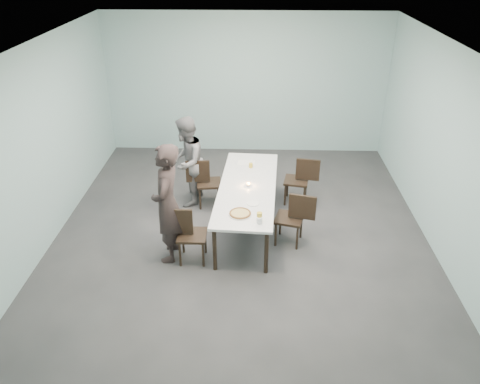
{
  "coord_description": "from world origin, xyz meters",
  "views": [
    {
      "loc": [
        0.21,
        -6.37,
        4.28
      ],
      "look_at": [
        0.0,
        -0.38,
        1.0
      ],
      "focal_mm": 35.0,
      "sensor_mm": 36.0,
      "label": 1
    }
  ],
  "objects_px": {
    "chair_near_left": "(186,231)",
    "amber_tumbler": "(251,165)",
    "diner_far": "(187,162)",
    "chair_far_left": "(204,180)",
    "diner_near": "(167,204)",
    "side_plate": "(253,204)",
    "tealight": "(248,185)",
    "table": "(247,189)",
    "pizza": "(240,213)",
    "water_tumbler": "(259,220)",
    "beer_glass": "(259,217)",
    "chair_near_right": "(295,215)",
    "chair_far_right": "(301,178)"
  },
  "relations": [
    {
      "from": "chair_near_left",
      "to": "diner_far",
      "type": "height_order",
      "value": "diner_far"
    },
    {
      "from": "diner_near",
      "to": "amber_tumbler",
      "type": "relative_size",
      "value": 22.86
    },
    {
      "from": "chair_near_right",
      "to": "amber_tumbler",
      "type": "height_order",
      "value": "chair_near_right"
    },
    {
      "from": "diner_near",
      "to": "chair_near_left",
      "type": "bearing_deg",
      "value": 73.86
    },
    {
      "from": "chair_near_left",
      "to": "amber_tumbler",
      "type": "height_order",
      "value": "chair_near_left"
    },
    {
      "from": "chair_far_left",
      "to": "beer_glass",
      "type": "bearing_deg",
      "value": -68.45
    },
    {
      "from": "chair_far_left",
      "to": "side_plate",
      "type": "bearing_deg",
      "value": -62.5
    },
    {
      "from": "chair_near_left",
      "to": "side_plate",
      "type": "height_order",
      "value": "chair_near_left"
    },
    {
      "from": "chair_near_left",
      "to": "amber_tumbler",
      "type": "xyz_separation_m",
      "value": [
        0.91,
        1.67,
        0.29
      ]
    },
    {
      "from": "chair_far_right",
      "to": "amber_tumbler",
      "type": "bearing_deg",
      "value": 18.47
    },
    {
      "from": "chair_far_right",
      "to": "water_tumbler",
      "type": "bearing_deg",
      "value": 78.8
    },
    {
      "from": "chair_far_right",
      "to": "water_tumbler",
      "type": "xyz_separation_m",
      "value": [
        -0.76,
        -1.93,
        0.29
      ]
    },
    {
      "from": "pizza",
      "to": "tealight",
      "type": "distance_m",
      "value": 0.88
    },
    {
      "from": "table",
      "to": "beer_glass",
      "type": "relative_size",
      "value": 17.66
    },
    {
      "from": "tealight",
      "to": "water_tumbler",
      "type": "bearing_deg",
      "value": -80.72
    },
    {
      "from": "diner_far",
      "to": "tealight",
      "type": "xyz_separation_m",
      "value": [
        1.1,
        -0.77,
        -0.04
      ]
    },
    {
      "from": "diner_far",
      "to": "side_plate",
      "type": "xyz_separation_m",
      "value": [
        1.18,
        -1.33,
        -0.05
      ]
    },
    {
      "from": "amber_tumbler",
      "to": "pizza",
      "type": "bearing_deg",
      "value": -94.78
    },
    {
      "from": "table",
      "to": "diner_near",
      "type": "height_order",
      "value": "diner_near"
    },
    {
      "from": "diner_near",
      "to": "amber_tumbler",
      "type": "xyz_separation_m",
      "value": [
        1.18,
        1.59,
        -0.12
      ]
    },
    {
      "from": "chair_far_left",
      "to": "beer_glass",
      "type": "height_order",
      "value": "beer_glass"
    },
    {
      "from": "chair_near_right",
      "to": "beer_glass",
      "type": "distance_m",
      "value": 0.88
    },
    {
      "from": "diner_far",
      "to": "amber_tumbler",
      "type": "height_order",
      "value": "diner_far"
    },
    {
      "from": "beer_glass",
      "to": "tealight",
      "type": "distance_m",
      "value": 1.08
    },
    {
      "from": "side_plate",
      "to": "table",
      "type": "bearing_deg",
      "value": 99.44
    },
    {
      "from": "chair_far_right",
      "to": "side_plate",
      "type": "bearing_deg",
      "value": 68.75
    },
    {
      "from": "pizza",
      "to": "chair_near_left",
      "type": "bearing_deg",
      "value": -173.62
    },
    {
      "from": "diner_near",
      "to": "amber_tumbler",
      "type": "height_order",
      "value": "diner_near"
    },
    {
      "from": "chair_near_right",
      "to": "amber_tumbler",
      "type": "distance_m",
      "value": 1.39
    },
    {
      "from": "chair_near_left",
      "to": "diner_far",
      "type": "distance_m",
      "value": 1.78
    },
    {
      "from": "water_tumbler",
      "to": "diner_far",
      "type": "bearing_deg",
      "value": 124.31
    },
    {
      "from": "diner_near",
      "to": "diner_far",
      "type": "bearing_deg",
      "value": 178.85
    },
    {
      "from": "chair_near_right",
      "to": "side_plate",
      "type": "distance_m",
      "value": 0.7
    },
    {
      "from": "diner_near",
      "to": "tealight",
      "type": "bearing_deg",
      "value": 128.2
    },
    {
      "from": "chair_near_right",
      "to": "amber_tumbler",
      "type": "xyz_separation_m",
      "value": [
        -0.7,
        1.17,
        0.29
      ]
    },
    {
      "from": "side_plate",
      "to": "amber_tumbler",
      "type": "xyz_separation_m",
      "value": [
        -0.05,
        1.26,
        0.04
      ]
    },
    {
      "from": "diner_far",
      "to": "chair_far_left",
      "type": "bearing_deg",
      "value": 82.67
    },
    {
      "from": "water_tumbler",
      "to": "amber_tumbler",
      "type": "relative_size",
      "value": 1.12
    },
    {
      "from": "chair_near_left",
      "to": "water_tumbler",
      "type": "height_order",
      "value": "chair_near_left"
    },
    {
      "from": "diner_near",
      "to": "beer_glass",
      "type": "bearing_deg",
      "value": 82.83
    },
    {
      "from": "water_tumbler",
      "to": "amber_tumbler",
      "type": "xyz_separation_m",
      "value": [
        -0.14,
        1.8,
        -0.01
      ]
    },
    {
      "from": "table",
      "to": "water_tumbler",
      "type": "bearing_deg",
      "value": -80.23
    },
    {
      "from": "diner_near",
      "to": "pizza",
      "type": "relative_size",
      "value": 5.38
    },
    {
      "from": "table",
      "to": "amber_tumbler",
      "type": "xyz_separation_m",
      "value": [
        0.04,
        0.7,
        0.1
      ]
    },
    {
      "from": "chair_far_left",
      "to": "side_plate",
      "type": "relative_size",
      "value": 4.83
    },
    {
      "from": "table",
      "to": "amber_tumbler",
      "type": "relative_size",
      "value": 33.12
    },
    {
      "from": "chair_near_right",
      "to": "chair_far_right",
      "type": "relative_size",
      "value": 1.0
    },
    {
      "from": "chair_near_right",
      "to": "pizza",
      "type": "xyz_separation_m",
      "value": [
        -0.83,
        -0.41,
        0.27
      ]
    },
    {
      "from": "side_plate",
      "to": "tealight",
      "type": "relative_size",
      "value": 3.21
    },
    {
      "from": "water_tumbler",
      "to": "beer_glass",
      "type": "bearing_deg",
      "value": 89.07
    }
  ]
}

